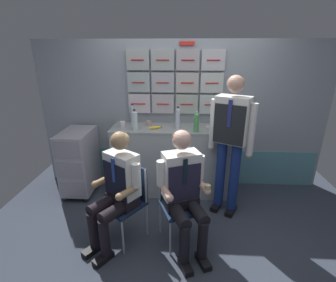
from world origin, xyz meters
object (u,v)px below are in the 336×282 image
folding_chair_left (129,194)px  crew_member_left (117,186)px  crew_member_right (184,187)px  paper_cup_tan (208,128)px  crew_member_standing (231,134)px  sparkling_bottle_green (178,118)px  service_trolley (79,160)px  folding_chair_right (178,195)px  snack_banana (155,128)px

folding_chair_left → crew_member_left: bearing=-125.2°
crew_member_right → paper_cup_tan: (0.32, 1.00, 0.31)m
crew_member_standing → paper_cup_tan: bearing=123.4°
sparkling_bottle_green → service_trolley: bearing=-176.0°
sparkling_bottle_green → crew_member_left: bearing=-119.2°
crew_member_left → folding_chair_right: bearing=12.1°
folding_chair_left → crew_member_right: (0.60, -0.14, 0.20)m
crew_member_standing → folding_chair_left: bearing=-156.2°
crew_member_standing → snack_banana: 1.02m
crew_member_standing → snack_banana: (-0.95, 0.37, -0.05)m
crew_member_standing → paper_cup_tan: crew_member_standing is taller
service_trolley → paper_cup_tan: 1.90m
sparkling_bottle_green → crew_member_right: bearing=-85.3°
folding_chair_right → crew_member_standing: bearing=39.4°
folding_chair_left → snack_banana: bearing=76.8°
crew_member_left → service_trolley: bearing=129.7°
crew_member_left → snack_banana: size_ratio=7.31×
sparkling_bottle_green → snack_banana: sparkling_bottle_green is taller
folding_chair_right → paper_cup_tan: 1.07m
snack_banana → service_trolley: bearing=-178.1°
crew_member_standing → sparkling_bottle_green: (-0.65, 0.43, 0.08)m
folding_chair_left → crew_member_standing: crew_member_standing is taller
crew_member_left → crew_member_standing: bearing=27.2°
folding_chair_left → folding_chair_right: same height
service_trolley → folding_chair_left: (0.90, -0.85, 0.01)m
folding_chair_left → paper_cup_tan: size_ratio=13.34×
crew_member_left → crew_member_standing: size_ratio=0.72×
folding_chair_left → service_trolley: bearing=136.8°
folding_chair_left → folding_chair_right: (0.54, 0.00, 0.00)m
service_trolley → crew_member_right: (1.50, -0.99, 0.20)m
folding_chair_left → sparkling_bottle_green: size_ratio=2.79×
crew_member_standing → sparkling_bottle_green: 0.78m
service_trolley → snack_banana: snack_banana is taller
folding_chair_left → crew_member_standing: size_ratio=0.48×
service_trolley → crew_member_standing: 2.16m
sparkling_bottle_green → snack_banana: (-0.30, -0.06, -0.12)m
crew_member_left → snack_banana: bearing=73.5°
crew_member_left → folding_chair_right: (0.63, 0.14, -0.18)m
folding_chair_right → snack_banana: (-0.33, 0.88, 0.50)m
folding_chair_left → snack_banana: snack_banana is taller
paper_cup_tan → snack_banana: paper_cup_tan is taller
crew_member_standing → snack_banana: bearing=158.4°
folding_chair_right → paper_cup_tan: (0.38, 0.86, 0.51)m
crew_member_right → paper_cup_tan: crew_member_right is taller
crew_member_left → paper_cup_tan: (1.02, 0.99, 0.33)m
crew_member_right → snack_banana: (-0.39, 1.03, 0.30)m
folding_chair_left → crew_member_left: crew_member_left is taller
crew_member_standing → paper_cup_tan: size_ratio=27.84×
folding_chair_left → snack_banana: (0.21, 0.88, 0.50)m
service_trolley → folding_chair_left: size_ratio=1.13×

